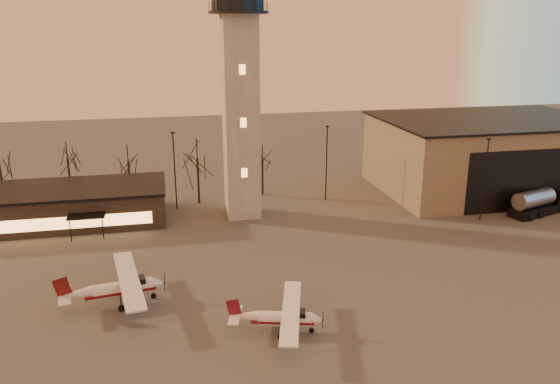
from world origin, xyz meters
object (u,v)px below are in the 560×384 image
Objects in this scene: cessna_rear at (125,291)px; terminal at (58,205)px; hangar at (488,154)px; control_tower at (240,83)px; cessna_front at (286,321)px; fuel_truck at (539,204)px.

terminal is at bearing 103.14° from cessna_rear.
terminal is at bearing -178.03° from hangar.
control_tower is 37.90m from hangar.
control_tower is at bearing 103.83° from cessna_front.
cessna_rear is (-12.42, 7.39, 0.18)m from cessna_front.
terminal is 36.57m from cessna_front.
cessna_rear is (8.87, -22.32, -1.04)m from terminal.
control_tower is 28.59m from cessna_rear.
control_tower reaches higher than cessna_front.
terminal is at bearing 153.20° from fuel_truck.
cessna_front is at bearing -39.27° from cessna_rear.
fuel_truck is (0.48, -11.32, -3.88)m from hangar.
control_tower is 3.60× the size of fuel_truck.
control_tower is 3.31× the size of cessna_front.
terminal is at bearing 140.92° from cessna_front.
hangar is at bearing 17.80° from cessna_rear.
cessna_rear is (-49.12, -24.32, -4.04)m from hangar.
cessna_front is 42.41m from fuel_truck.
hangar reaches higher than terminal.
terminal is 24.04m from cessna_rear.
hangar is (36.00, 3.98, -11.17)m from control_tower.
cessna_front is at bearing -169.01° from fuel_truck.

